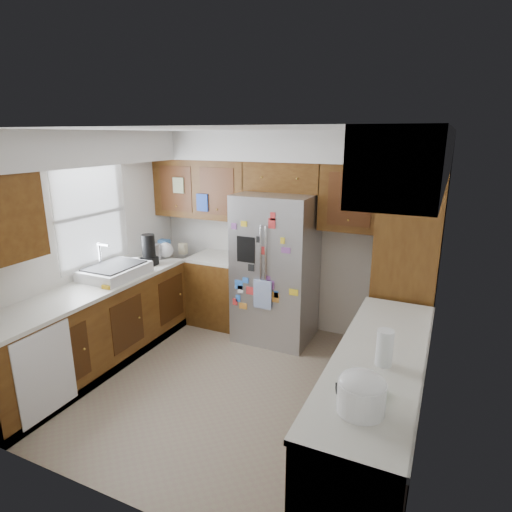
% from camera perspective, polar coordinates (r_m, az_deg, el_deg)
% --- Properties ---
extents(floor, '(3.60, 3.60, 0.00)m').
position_cam_1_polar(floor, '(4.57, -3.43, -16.70)').
color(floor, gray).
rests_on(floor, ground).
extents(room_shell, '(3.64, 3.24, 2.52)m').
position_cam_1_polar(room_shell, '(4.26, -2.78, 7.31)').
color(room_shell, silver).
rests_on(room_shell, ground).
extents(left_counter_run, '(1.36, 3.20, 0.92)m').
position_cam_1_polar(left_counter_run, '(5.10, -17.14, -8.31)').
color(left_counter_run, '#47260D').
rests_on(left_counter_run, ground).
extents(right_counter_run, '(0.63, 2.25, 0.92)m').
position_cam_1_polar(right_counter_run, '(3.56, 15.59, -19.66)').
color(right_counter_run, '#47260D').
rests_on(right_counter_run, ground).
extents(pantry, '(0.60, 0.90, 2.15)m').
position_cam_1_polar(pantry, '(4.74, 19.49, -1.98)').
color(pantry, '#47260D').
rests_on(pantry, ground).
extents(fridge, '(0.90, 0.79, 1.80)m').
position_cam_1_polar(fridge, '(5.18, 2.68, -1.62)').
color(fridge, '#ADADB2').
rests_on(fridge, ground).
extents(bridge_cabinet, '(0.96, 0.34, 0.35)m').
position_cam_1_polar(bridge_cabinet, '(5.17, 3.80, 10.52)').
color(bridge_cabinet, '#47260D').
rests_on(bridge_cabinet, fridge).
extents(fridge_top_items, '(0.55, 0.29, 0.28)m').
position_cam_1_polar(fridge_top_items, '(5.19, 2.89, 13.91)').
color(fridge_top_items, blue).
rests_on(fridge_top_items, bridge_cabinet).
extents(sink_assembly, '(0.52, 0.72, 0.37)m').
position_cam_1_polar(sink_assembly, '(5.04, -18.31, -1.90)').
color(sink_assembly, silver).
rests_on(sink_assembly, left_counter_run).
extents(left_counter_clutter, '(0.37, 0.82, 0.38)m').
position_cam_1_polar(left_counter_clutter, '(5.53, -12.95, 0.76)').
color(left_counter_clutter, black).
rests_on(left_counter_clutter, left_counter_run).
extents(rice_cooker, '(0.29, 0.28, 0.25)m').
position_cam_1_polar(rice_cooker, '(2.63, 13.90, -17.12)').
color(rice_cooker, white).
rests_on(rice_cooker, right_counter_run).
extents(paper_towel, '(0.11, 0.11, 0.26)m').
position_cam_1_polar(paper_towel, '(3.13, 16.77, -11.63)').
color(paper_towel, white).
rests_on(paper_towel, right_counter_run).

